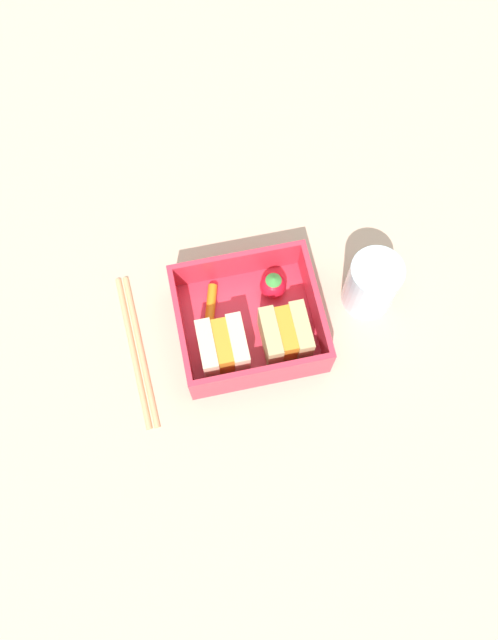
% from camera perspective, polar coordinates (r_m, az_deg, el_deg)
% --- Properties ---
extents(ground_plane, '(1.20, 1.20, 0.02)m').
position_cam_1_polar(ground_plane, '(0.72, 0.00, -1.03)').
color(ground_plane, '#D4AE93').
extents(bento_tray, '(0.16, 0.14, 0.01)m').
position_cam_1_polar(bento_tray, '(0.71, 0.00, -0.59)').
color(bento_tray, '#DD2F44').
rests_on(bento_tray, ground_plane).
extents(bento_rim, '(0.16, 0.14, 0.05)m').
position_cam_1_polar(bento_rim, '(0.68, 0.00, 0.23)').
color(bento_rim, '#DD2F44').
rests_on(bento_rim, bento_tray).
extents(sandwich_left, '(0.05, 0.05, 0.05)m').
position_cam_1_polar(sandwich_left, '(0.67, 3.34, -1.30)').
color(sandwich_left, tan).
rests_on(sandwich_left, bento_tray).
extents(sandwich_center_left, '(0.05, 0.05, 0.05)m').
position_cam_1_polar(sandwich_center_left, '(0.67, -2.41, -2.45)').
color(sandwich_center_left, beige).
rests_on(sandwich_center_left, bento_tray).
extents(strawberry_far_left, '(0.03, 0.03, 0.04)m').
position_cam_1_polar(strawberry_far_left, '(0.70, 2.22, 3.19)').
color(strawberry_far_left, red).
rests_on(strawberry_far_left, bento_tray).
extents(carrot_stick_far_left, '(0.02, 0.05, 0.01)m').
position_cam_1_polar(carrot_stick_far_left, '(0.70, -3.51, 1.36)').
color(carrot_stick_far_left, orange).
rests_on(carrot_stick_far_left, bento_tray).
extents(chopstick_pair, '(0.03, 0.18, 0.01)m').
position_cam_1_polar(chopstick_pair, '(0.71, -10.27, -2.43)').
color(chopstick_pair, tan).
rests_on(chopstick_pair, ground_plane).
extents(drinking_glass, '(0.06, 0.06, 0.08)m').
position_cam_1_polar(drinking_glass, '(0.70, 11.15, 3.23)').
color(drinking_glass, silver).
rests_on(drinking_glass, ground_plane).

